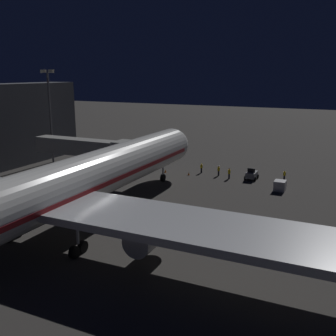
{
  "coord_description": "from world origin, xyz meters",
  "views": [
    {
      "loc": [
        -26.56,
        40.97,
        16.86
      ],
      "look_at": [
        -3.0,
        -9.27,
        3.5
      ],
      "focal_mm": 42.28,
      "sensor_mm": 36.0,
      "label": 1
    }
  ],
  "objects_px": {
    "ground_crew_by_belt_loader": "(219,170)",
    "ground_crew_marshaller_fwd": "(229,173)",
    "apron_floodlight_mast": "(50,109)",
    "traffic_cone_nose_port": "(189,174)",
    "ground_crew_near_nose_gear": "(284,175)",
    "baggage_tug_lead": "(252,175)",
    "ground_crew_under_port_wing": "(201,168)",
    "airliner_at_gate": "(40,197)",
    "traffic_cone_nose_starboard": "(165,171)",
    "jet_bridge": "(93,148)",
    "baggage_container_near_belt": "(280,186)"
  },
  "relations": [
    {
      "from": "traffic_cone_nose_port",
      "to": "ground_crew_by_belt_loader",
      "type": "bearing_deg",
      "value": -158.94
    },
    {
      "from": "airliner_at_gate",
      "to": "baggage_tug_lead",
      "type": "distance_m",
      "value": 36.81
    },
    {
      "from": "traffic_cone_nose_starboard",
      "to": "ground_crew_by_belt_loader",
      "type": "bearing_deg",
      "value": -168.77
    },
    {
      "from": "apron_floodlight_mast",
      "to": "baggage_tug_lead",
      "type": "height_order",
      "value": "apron_floodlight_mast"
    },
    {
      "from": "baggage_container_near_belt",
      "to": "ground_crew_near_nose_gear",
      "type": "height_order",
      "value": "ground_crew_near_nose_gear"
    },
    {
      "from": "baggage_tug_lead",
      "to": "traffic_cone_nose_port",
      "type": "bearing_deg",
      "value": 9.83
    },
    {
      "from": "airliner_at_gate",
      "to": "ground_crew_marshaller_fwd",
      "type": "distance_m",
      "value": 34.65
    },
    {
      "from": "baggage_container_near_belt",
      "to": "ground_crew_by_belt_loader",
      "type": "height_order",
      "value": "ground_crew_by_belt_loader"
    },
    {
      "from": "apron_floodlight_mast",
      "to": "ground_crew_near_nose_gear",
      "type": "bearing_deg",
      "value": -173.7
    },
    {
      "from": "ground_crew_near_nose_gear",
      "to": "ground_crew_by_belt_loader",
      "type": "relative_size",
      "value": 1.02
    },
    {
      "from": "jet_bridge",
      "to": "ground_crew_under_port_wing",
      "type": "height_order",
      "value": "jet_bridge"
    },
    {
      "from": "ground_crew_by_belt_loader",
      "to": "ground_crew_marshaller_fwd",
      "type": "bearing_deg",
      "value": 151.34
    },
    {
      "from": "ground_crew_near_nose_gear",
      "to": "ground_crew_marshaller_fwd",
      "type": "distance_m",
      "value": 8.73
    },
    {
      "from": "baggage_tug_lead",
      "to": "traffic_cone_nose_starboard",
      "type": "xyz_separation_m",
      "value": [
        14.69,
        1.78,
        -0.51
      ]
    },
    {
      "from": "jet_bridge",
      "to": "traffic_cone_nose_starboard",
      "type": "height_order",
      "value": "jet_bridge"
    },
    {
      "from": "baggage_tug_lead",
      "to": "traffic_cone_nose_port",
      "type": "xyz_separation_m",
      "value": [
        10.29,
        1.78,
        -0.51
      ]
    },
    {
      "from": "ground_crew_under_port_wing",
      "to": "apron_floodlight_mast",
      "type": "bearing_deg",
      "value": 8.14
    },
    {
      "from": "jet_bridge",
      "to": "traffic_cone_nose_port",
      "type": "relative_size",
      "value": 33.25
    },
    {
      "from": "jet_bridge",
      "to": "traffic_cone_nose_starboard",
      "type": "relative_size",
      "value": 33.25
    },
    {
      "from": "airliner_at_gate",
      "to": "baggage_container_near_belt",
      "type": "xyz_separation_m",
      "value": [
        -17.75,
        -29.9,
        -4.5
      ]
    },
    {
      "from": "ground_crew_near_nose_gear",
      "to": "traffic_cone_nose_starboard",
      "type": "height_order",
      "value": "ground_crew_near_nose_gear"
    },
    {
      "from": "jet_bridge",
      "to": "ground_crew_under_port_wing",
      "type": "xyz_separation_m",
      "value": [
        -13.65,
        -12.29,
        -4.41
      ]
    },
    {
      "from": "apron_floodlight_mast",
      "to": "ground_crew_under_port_wing",
      "type": "relative_size",
      "value": 10.26
    },
    {
      "from": "apron_floodlight_mast",
      "to": "ground_crew_marshaller_fwd",
      "type": "bearing_deg",
      "value": -176.06
    },
    {
      "from": "baggage_tug_lead",
      "to": "traffic_cone_nose_starboard",
      "type": "distance_m",
      "value": 14.8
    },
    {
      "from": "traffic_cone_nose_port",
      "to": "airliner_at_gate",
      "type": "bearing_deg",
      "value": 86.13
    },
    {
      "from": "jet_bridge",
      "to": "baggage_tug_lead",
      "type": "height_order",
      "value": "jet_bridge"
    },
    {
      "from": "airliner_at_gate",
      "to": "apron_floodlight_mast",
      "type": "xyz_separation_m",
      "value": [
        25.5,
        -30.78,
        4.93
      ]
    },
    {
      "from": "airliner_at_gate",
      "to": "baggage_container_near_belt",
      "type": "relative_size",
      "value": 35.88
    },
    {
      "from": "apron_floodlight_mast",
      "to": "ground_crew_near_nose_gear",
      "type": "xyz_separation_m",
      "value": [
        -42.98,
        -4.74,
        -9.18
      ]
    },
    {
      "from": "traffic_cone_nose_port",
      "to": "traffic_cone_nose_starboard",
      "type": "bearing_deg",
      "value": 0.0
    },
    {
      "from": "baggage_container_near_belt",
      "to": "jet_bridge",
      "type": "bearing_deg",
      "value": 14.61
    },
    {
      "from": "ground_crew_by_belt_loader",
      "to": "baggage_tug_lead",
      "type": "bearing_deg",
      "value": 179.8
    },
    {
      "from": "airliner_at_gate",
      "to": "ground_crew_by_belt_loader",
      "type": "height_order",
      "value": "airliner_at_gate"
    },
    {
      "from": "ground_crew_by_belt_loader",
      "to": "apron_floodlight_mast",
      "type": "bearing_deg",
      "value": 6.31
    },
    {
      "from": "apron_floodlight_mast",
      "to": "traffic_cone_nose_port",
      "type": "distance_m",
      "value": 29.47
    },
    {
      "from": "airliner_at_gate",
      "to": "apron_floodlight_mast",
      "type": "bearing_deg",
      "value": -50.36
    },
    {
      "from": "ground_crew_by_belt_loader",
      "to": "traffic_cone_nose_port",
      "type": "distance_m",
      "value": 5.06
    },
    {
      "from": "baggage_tug_lead",
      "to": "ground_crew_marshaller_fwd",
      "type": "relative_size",
      "value": 1.5
    },
    {
      "from": "ground_crew_by_belt_loader",
      "to": "ground_crew_under_port_wing",
      "type": "distance_m",
      "value": 3.35
    },
    {
      "from": "ground_crew_under_port_wing",
      "to": "traffic_cone_nose_port",
      "type": "xyz_separation_m",
      "value": [
        1.38,
        2.39,
        -0.66
      ]
    },
    {
      "from": "apron_floodlight_mast",
      "to": "traffic_cone_nose_starboard",
      "type": "height_order",
      "value": "apron_floodlight_mast"
    },
    {
      "from": "airliner_at_gate",
      "to": "jet_bridge",
      "type": "height_order",
      "value": "airliner_at_gate"
    },
    {
      "from": "baggage_tug_lead",
      "to": "traffic_cone_nose_starboard",
      "type": "bearing_deg",
      "value": 6.92
    },
    {
      "from": "ground_crew_by_belt_loader",
      "to": "airliner_at_gate",
      "type": "bearing_deg",
      "value": 78.68
    },
    {
      "from": "apron_floodlight_mast",
      "to": "baggage_tug_lead",
      "type": "xyz_separation_m",
      "value": [
        -37.99,
        -3.56,
        -9.39
      ]
    },
    {
      "from": "baggage_tug_lead",
      "to": "baggage_container_near_belt",
      "type": "xyz_separation_m",
      "value": [
        -5.26,
        4.44,
        -0.04
      ]
    },
    {
      "from": "ground_crew_marshaller_fwd",
      "to": "ground_crew_under_port_wing",
      "type": "height_order",
      "value": "ground_crew_marshaller_fwd"
    },
    {
      "from": "baggage_tug_lead",
      "to": "ground_crew_near_nose_gear",
      "type": "xyz_separation_m",
      "value": [
        -4.99,
        -1.19,
        0.21
      ]
    },
    {
      "from": "baggage_container_near_belt",
      "to": "ground_crew_by_belt_loader",
      "type": "bearing_deg",
      "value": -22.3
    }
  ]
}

